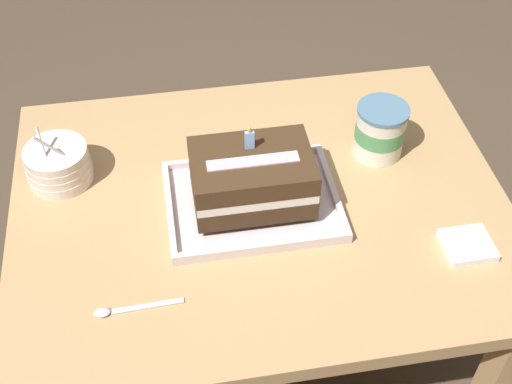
{
  "coord_description": "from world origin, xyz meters",
  "views": [
    {
      "loc": [
        -0.16,
        -0.92,
        1.67
      ],
      "look_at": [
        -0.01,
        -0.01,
        0.72
      ],
      "focal_mm": 47.31,
      "sensor_mm": 36.0,
      "label": 1
    }
  ],
  "objects_px": {
    "ice_cream_tub": "(380,130)",
    "napkin_pile": "(467,245)",
    "bowl_stack": "(58,164)",
    "foil_tray": "(252,202)",
    "birthday_cake": "(252,177)",
    "serving_spoon_near_tray": "(120,310)"
  },
  "relations": [
    {
      "from": "bowl_stack",
      "to": "ice_cream_tub",
      "type": "xyz_separation_m",
      "value": [
        0.67,
        -0.03,
        0.02
      ]
    },
    {
      "from": "birthday_cake",
      "to": "ice_cream_tub",
      "type": "bearing_deg",
      "value": 21.07
    },
    {
      "from": "bowl_stack",
      "to": "serving_spoon_near_tray",
      "type": "bearing_deg",
      "value": -72.81
    },
    {
      "from": "birthday_cake",
      "to": "bowl_stack",
      "type": "xyz_separation_m",
      "value": [
        -0.38,
        0.14,
        -0.04
      ]
    },
    {
      "from": "foil_tray",
      "to": "ice_cream_tub",
      "type": "relative_size",
      "value": 2.88
    },
    {
      "from": "ice_cream_tub",
      "to": "serving_spoon_near_tray",
      "type": "relative_size",
      "value": 0.75
    },
    {
      "from": "birthday_cake",
      "to": "bowl_stack",
      "type": "distance_m",
      "value": 0.41
    },
    {
      "from": "bowl_stack",
      "to": "napkin_pile",
      "type": "height_order",
      "value": "bowl_stack"
    },
    {
      "from": "bowl_stack",
      "to": "napkin_pile",
      "type": "distance_m",
      "value": 0.82
    },
    {
      "from": "birthday_cake",
      "to": "napkin_pile",
      "type": "height_order",
      "value": "birthday_cake"
    },
    {
      "from": "foil_tray",
      "to": "serving_spoon_near_tray",
      "type": "relative_size",
      "value": 2.17
    },
    {
      "from": "foil_tray",
      "to": "ice_cream_tub",
      "type": "bearing_deg",
      "value": 21.07
    },
    {
      "from": "napkin_pile",
      "to": "serving_spoon_near_tray",
      "type": "bearing_deg",
      "value": -176.98
    },
    {
      "from": "birthday_cake",
      "to": "napkin_pile",
      "type": "distance_m",
      "value": 0.43
    },
    {
      "from": "foil_tray",
      "to": "napkin_pile",
      "type": "bearing_deg",
      "value": -25.17
    },
    {
      "from": "foil_tray",
      "to": "napkin_pile",
      "type": "relative_size",
      "value": 3.72
    },
    {
      "from": "foil_tray",
      "to": "bowl_stack",
      "type": "bearing_deg",
      "value": 159.43
    },
    {
      "from": "foil_tray",
      "to": "ice_cream_tub",
      "type": "height_order",
      "value": "ice_cream_tub"
    },
    {
      "from": "birthday_cake",
      "to": "napkin_pile",
      "type": "bearing_deg",
      "value": -25.17
    },
    {
      "from": "foil_tray",
      "to": "bowl_stack",
      "type": "relative_size",
      "value": 2.5
    },
    {
      "from": "ice_cream_tub",
      "to": "napkin_pile",
      "type": "height_order",
      "value": "ice_cream_tub"
    },
    {
      "from": "serving_spoon_near_tray",
      "to": "bowl_stack",
      "type": "bearing_deg",
      "value": 107.19
    }
  ]
}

